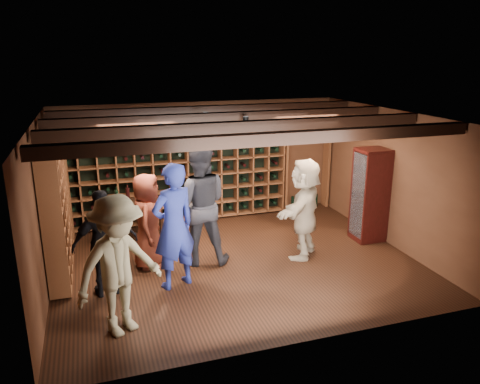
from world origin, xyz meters
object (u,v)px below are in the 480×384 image
object	(u,v)px
display_cabinet	(370,197)
tasting_table	(132,207)
man_blue_shirt	(174,226)
man_grey_suit	(199,204)
guest_khaki	(119,266)
guest_red_floral	(148,221)
guest_beige	(304,208)
guest_woman_black	(105,243)

from	to	relation	value
display_cabinet	tasting_table	distance (m)	4.49
display_cabinet	tasting_table	size ratio (longest dim) A/B	1.50
man_blue_shirt	man_grey_suit	bearing A→B (deg)	-149.46
man_blue_shirt	guest_khaki	xyz separation A→B (m)	(-0.88, -1.02, -0.05)
guest_red_floral	guest_beige	distance (m)	2.69
guest_woman_black	tasting_table	distance (m)	1.99
man_blue_shirt	man_grey_suit	xyz separation A→B (m)	(0.56, 0.73, 0.07)
guest_beige	tasting_table	xyz separation A→B (m)	(-2.81, 1.53, -0.17)
man_blue_shirt	tasting_table	bearing A→B (deg)	-99.16
man_grey_suit	guest_woman_black	xyz separation A→B (m)	(-1.56, -0.67, -0.24)
man_blue_shirt	guest_red_floral	size ratio (longest dim) A/B	1.21
guest_woman_black	tasting_table	bearing A→B (deg)	-114.76
guest_woman_black	guest_beige	distance (m)	3.38
display_cabinet	tasting_table	xyz separation A→B (m)	(-4.31, 1.24, -0.15)
display_cabinet	tasting_table	world-z (taller)	display_cabinet
display_cabinet	guest_woman_black	world-z (taller)	display_cabinet
guest_red_floral	guest_woman_black	world-z (taller)	guest_woman_black
man_blue_shirt	guest_khaki	world-z (taller)	man_blue_shirt
man_grey_suit	display_cabinet	bearing A→B (deg)	-167.18
guest_beige	tasting_table	bearing A→B (deg)	-77.89
guest_woman_black	tasting_table	size ratio (longest dim) A/B	1.38
guest_red_floral	guest_beige	xyz separation A→B (m)	(2.65, -0.40, 0.08)
guest_red_floral	tasting_table	size ratio (longest dim) A/B	1.38
man_blue_shirt	guest_woman_black	bearing A→B (deg)	-25.36
man_blue_shirt	guest_red_floral	world-z (taller)	man_blue_shirt
display_cabinet	guest_beige	distance (m)	1.53
guest_beige	display_cabinet	bearing A→B (deg)	141.73
man_grey_suit	guest_red_floral	xyz separation A→B (m)	(-0.85, 0.11, -0.24)
tasting_table	display_cabinet	bearing A→B (deg)	-38.45
guest_woman_black	guest_khaki	size ratio (longest dim) A/B	0.88
man_blue_shirt	tasting_table	size ratio (longest dim) A/B	1.67
man_blue_shirt	guest_khaki	bearing A→B (deg)	27.17
display_cabinet	guest_beige	bearing A→B (deg)	-168.92
display_cabinet	guest_red_floral	distance (m)	4.15
guest_red_floral	guest_beige	world-z (taller)	guest_beige
display_cabinet	guest_woman_black	distance (m)	4.91
man_grey_suit	guest_khaki	xyz separation A→B (m)	(-1.44, -1.75, -0.12)
display_cabinet	guest_khaki	world-z (taller)	guest_khaki
man_grey_suit	guest_beige	distance (m)	1.83
guest_woman_black	man_blue_shirt	bearing A→B (deg)	168.08
tasting_table	man_grey_suit	bearing A→B (deg)	-73.14
display_cabinet	guest_khaki	distance (m)	5.05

